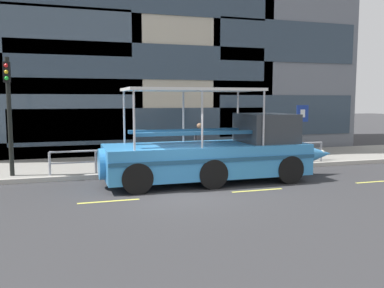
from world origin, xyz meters
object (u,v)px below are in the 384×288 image
at_px(parking_sign, 302,123).
at_px(duck_tour_boat, 220,152).
at_px(pedestrian_mid_left, 199,139).
at_px(traffic_light_pole, 9,105).
at_px(pedestrian_near_bow, 256,140).

bearing_deg(parking_sign, duck_tour_boat, -152.93).
bearing_deg(pedestrian_mid_left, traffic_light_pole, -173.35).
height_order(parking_sign, pedestrian_mid_left, parking_sign).
height_order(traffic_light_pole, parking_sign, traffic_light_pole).
bearing_deg(traffic_light_pole, parking_sign, 1.09).
bearing_deg(pedestrian_near_bow, parking_sign, -8.24).
xyz_separation_m(duck_tour_boat, pedestrian_mid_left, (0.28, 3.21, 0.18)).
bearing_deg(pedestrian_mid_left, duck_tour_boat, -95.04).
distance_m(parking_sign, duck_tour_boat, 5.70).
bearing_deg(pedestrian_mid_left, pedestrian_near_bow, -7.38).
distance_m(duck_tour_boat, pedestrian_near_bow, 4.07).
distance_m(parking_sign, pedestrian_mid_left, 4.82).
relative_size(parking_sign, pedestrian_mid_left, 1.44).
bearing_deg(parking_sign, traffic_light_pole, -178.91).
bearing_deg(parking_sign, pedestrian_mid_left, 172.23).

